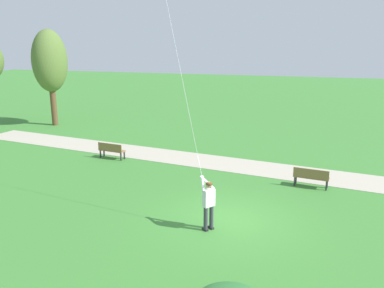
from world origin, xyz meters
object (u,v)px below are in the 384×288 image
person_kite_flyer (208,201)px  park_bench_near_walkway (311,176)px  park_bench_far_walkway (111,150)px  tree_lakeside_far (50,62)px

person_kite_flyer → park_bench_near_walkway: (5.15, -3.28, -0.54)m
park_bench_far_walkway → tree_lakeside_far: 11.50m
park_bench_near_walkway → park_bench_far_walkway: bearing=82.3°
person_kite_flyer → park_bench_far_walkway: person_kite_flyer is taller
park_bench_far_walkway → tree_lakeside_far: size_ratio=0.22×
person_kite_flyer → tree_lakeside_far: tree_lakeside_far is taller
park_bench_near_walkway → tree_lakeside_far: tree_lakeside_far is taller
person_kite_flyer → park_bench_far_walkway: 9.69m
park_bench_far_walkway → park_bench_near_walkway: bearing=-97.7°
person_kite_flyer → tree_lakeside_far: size_ratio=0.26×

